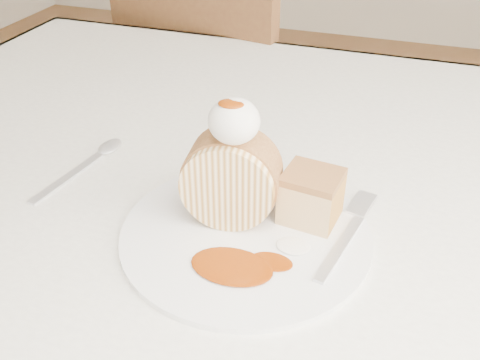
% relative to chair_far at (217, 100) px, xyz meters
% --- Properties ---
extents(table, '(1.40, 0.90, 0.75)m').
position_rel_chair_far_xyz_m(table, '(0.34, -0.59, 0.14)').
color(table, white).
rests_on(table, ground).
extents(chair_far, '(0.50, 0.50, 0.91)m').
position_rel_chair_far_xyz_m(chair_far, '(0.00, 0.00, 0.00)').
color(chair_far, brown).
rests_on(chair_far, ground).
extents(plate, '(0.31, 0.31, 0.01)m').
position_rel_chair_far_xyz_m(plate, '(0.33, -0.77, 0.23)').
color(plate, white).
rests_on(plate, table).
extents(roulade_slice, '(0.11, 0.07, 0.10)m').
position_rel_chair_far_xyz_m(roulade_slice, '(0.31, -0.75, 0.29)').
color(roulade_slice, '#FFE5B1').
rests_on(roulade_slice, plate).
extents(cake_chunk, '(0.07, 0.06, 0.05)m').
position_rel_chair_far_xyz_m(cake_chunk, '(0.39, -0.73, 0.26)').
color(cake_chunk, '#A46F3E').
rests_on(cake_chunk, plate).
extents(whipped_cream, '(0.05, 0.05, 0.05)m').
position_rel_chair_far_xyz_m(whipped_cream, '(0.31, -0.76, 0.36)').
color(whipped_cream, white).
rests_on(whipped_cream, roulade_slice).
extents(caramel_drizzle, '(0.03, 0.02, 0.01)m').
position_rel_chair_far_xyz_m(caramel_drizzle, '(0.31, -0.76, 0.39)').
color(caramel_drizzle, '#7C2D05').
rests_on(caramel_drizzle, whipped_cream).
extents(caramel_pool, '(0.09, 0.07, 0.00)m').
position_rel_chair_far_xyz_m(caramel_pool, '(0.34, -0.83, 0.24)').
color(caramel_pool, '#7C2D05').
rests_on(caramel_pool, plate).
extents(fork, '(0.06, 0.17, 0.00)m').
position_rel_chair_far_xyz_m(fork, '(0.44, -0.77, 0.24)').
color(fork, silver).
rests_on(fork, plate).
extents(spoon, '(0.05, 0.16, 0.00)m').
position_rel_chair_far_xyz_m(spoon, '(0.08, -0.74, 0.23)').
color(spoon, silver).
rests_on(spoon, table).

